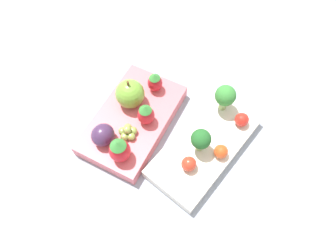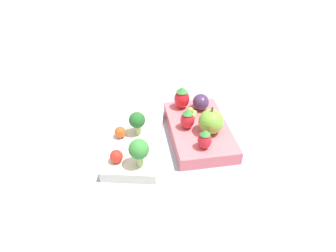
{
  "view_description": "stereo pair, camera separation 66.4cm",
  "coord_description": "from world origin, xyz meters",
  "px_view_note": "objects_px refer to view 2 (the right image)",
  "views": [
    {
      "loc": [
        0.19,
        0.12,
        0.46
      ],
      "look_at": [
        0.0,
        -0.0,
        0.04
      ],
      "focal_mm": 32.0,
      "sensor_mm": 36.0,
      "label": 1
    },
    {
      "loc": [
        -0.46,
        0.02,
        0.38
      ],
      "look_at": [
        0.0,
        -0.0,
        0.04
      ],
      "focal_mm": 32.0,
      "sensor_mm": 36.0,
      "label": 2
    }
  ],
  "objects_px": {
    "cherry_tomato_2": "(137,118)",
    "grape_cluster": "(190,113)",
    "cherry_tomato_1": "(116,156)",
    "bento_box_savoury": "(136,141)",
    "cherry_tomato_0": "(120,132)",
    "apple": "(211,122)",
    "broccoli_floret_1": "(137,121)",
    "strawberry_2": "(182,98)",
    "bento_box_fruit": "(199,130)",
    "strawberry_1": "(187,119)",
    "broccoli_floret_0": "(139,150)",
    "plum": "(201,102)",
    "strawberry_0": "(205,139)"
  },
  "relations": [
    {
      "from": "broccoli_floret_0",
      "to": "apple",
      "type": "height_order",
      "value": "apple"
    },
    {
      "from": "bento_box_fruit",
      "to": "cherry_tomato_1",
      "type": "xyz_separation_m",
      "value": [
        -0.09,
        0.16,
        0.02
      ]
    },
    {
      "from": "bento_box_savoury",
      "to": "cherry_tomato_2",
      "type": "xyz_separation_m",
      "value": [
        0.05,
        -0.0,
        0.02
      ]
    },
    {
      "from": "cherry_tomato_2",
      "to": "bento_box_savoury",
      "type": "bearing_deg",
      "value": 177.28
    },
    {
      "from": "strawberry_1",
      "to": "plum",
      "type": "bearing_deg",
      "value": -28.83
    },
    {
      "from": "strawberry_2",
      "to": "plum",
      "type": "height_order",
      "value": "strawberry_2"
    },
    {
      "from": "broccoli_floret_1",
      "to": "grape_cluster",
      "type": "distance_m",
      "value": 0.12
    },
    {
      "from": "strawberry_2",
      "to": "grape_cluster",
      "type": "xyz_separation_m",
      "value": [
        -0.04,
        -0.01,
        -0.02
      ]
    },
    {
      "from": "cherry_tomato_1",
      "to": "grape_cluster",
      "type": "relative_size",
      "value": 0.77
    },
    {
      "from": "bento_box_savoury",
      "to": "grape_cluster",
      "type": "height_order",
      "value": "grape_cluster"
    },
    {
      "from": "apple",
      "to": "strawberry_1",
      "type": "relative_size",
      "value": 1.33
    },
    {
      "from": "strawberry_0",
      "to": "bento_box_savoury",
      "type": "bearing_deg",
      "value": 71.15
    },
    {
      "from": "broccoli_floret_0",
      "to": "broccoli_floret_1",
      "type": "xyz_separation_m",
      "value": [
        0.09,
        0.01,
        -0.0
      ]
    },
    {
      "from": "broccoli_floret_0",
      "to": "strawberry_1",
      "type": "bearing_deg",
      "value": -44.01
    },
    {
      "from": "cherry_tomato_0",
      "to": "plum",
      "type": "relative_size",
      "value": 0.59
    },
    {
      "from": "cherry_tomato_2",
      "to": "plum",
      "type": "height_order",
      "value": "plum"
    },
    {
      "from": "cherry_tomato_1",
      "to": "cherry_tomato_2",
      "type": "bearing_deg",
      "value": -16.06
    },
    {
      "from": "cherry_tomato_1",
      "to": "cherry_tomato_0",
      "type": "bearing_deg",
      "value": -1.39
    },
    {
      "from": "cherry_tomato_0",
      "to": "apple",
      "type": "distance_m",
      "value": 0.17
    },
    {
      "from": "cherry_tomato_2",
      "to": "strawberry_0",
      "type": "distance_m",
      "value": 0.15
    },
    {
      "from": "grape_cluster",
      "to": "cherry_tomato_2",
      "type": "bearing_deg",
      "value": 93.92
    },
    {
      "from": "cherry_tomato_0",
      "to": "strawberry_2",
      "type": "relative_size",
      "value": 0.44
    },
    {
      "from": "broccoli_floret_1",
      "to": "strawberry_2",
      "type": "bearing_deg",
      "value": -49.45
    },
    {
      "from": "apple",
      "to": "strawberry_2",
      "type": "bearing_deg",
      "value": 27.72
    },
    {
      "from": "grape_cluster",
      "to": "bento_box_savoury",
      "type": "bearing_deg",
      "value": 116.47
    },
    {
      "from": "cherry_tomato_0",
      "to": "strawberry_1",
      "type": "distance_m",
      "value": 0.13
    },
    {
      "from": "bento_box_fruit",
      "to": "apple",
      "type": "relative_size",
      "value": 3.54
    },
    {
      "from": "broccoli_floret_1",
      "to": "strawberry_1",
      "type": "relative_size",
      "value": 1.12
    },
    {
      "from": "bento_box_savoury",
      "to": "cherry_tomato_2",
      "type": "bearing_deg",
      "value": -2.72
    },
    {
      "from": "bento_box_savoury",
      "to": "plum",
      "type": "bearing_deg",
      "value": -58.61
    },
    {
      "from": "broccoli_floret_0",
      "to": "broccoli_floret_1",
      "type": "distance_m",
      "value": 0.09
    },
    {
      "from": "cherry_tomato_1",
      "to": "broccoli_floret_1",
      "type": "bearing_deg",
      "value": -24.13
    },
    {
      "from": "strawberry_1",
      "to": "grape_cluster",
      "type": "bearing_deg",
      "value": -15.39
    },
    {
      "from": "cherry_tomato_0",
      "to": "strawberry_1",
      "type": "height_order",
      "value": "strawberry_1"
    },
    {
      "from": "grape_cluster",
      "to": "broccoli_floret_0",
      "type": "bearing_deg",
      "value": 142.34
    },
    {
      "from": "cherry_tomato_1",
      "to": "apple",
      "type": "height_order",
      "value": "apple"
    },
    {
      "from": "broccoli_floret_1",
      "to": "cherry_tomato_0",
      "type": "bearing_deg",
      "value": 105.46
    },
    {
      "from": "strawberry_0",
      "to": "plum",
      "type": "height_order",
      "value": "strawberry_0"
    },
    {
      "from": "cherry_tomato_2",
      "to": "strawberry_1",
      "type": "bearing_deg",
      "value": -106.6
    },
    {
      "from": "bento_box_fruit",
      "to": "broccoli_floret_1",
      "type": "xyz_separation_m",
      "value": [
        -0.01,
        0.12,
        0.04
      ]
    },
    {
      "from": "cherry_tomato_1",
      "to": "bento_box_savoury",
      "type": "bearing_deg",
      "value": -24.92
    },
    {
      "from": "cherry_tomato_0",
      "to": "cherry_tomato_2",
      "type": "xyz_separation_m",
      "value": [
        0.04,
        -0.03,
        0.0
      ]
    },
    {
      "from": "cherry_tomato_2",
      "to": "grape_cluster",
      "type": "xyz_separation_m",
      "value": [
        0.01,
        -0.11,
        0.0
      ]
    },
    {
      "from": "broccoli_floret_1",
      "to": "strawberry_1",
      "type": "xyz_separation_m",
      "value": [
        0.01,
        -0.1,
        -0.0
      ]
    },
    {
      "from": "bento_box_fruit",
      "to": "cherry_tomato_0",
      "type": "distance_m",
      "value": 0.16
    },
    {
      "from": "apple",
      "to": "grape_cluster",
      "type": "relative_size",
      "value": 1.89
    },
    {
      "from": "apple",
      "to": "grape_cluster",
      "type": "bearing_deg",
      "value": 31.64
    },
    {
      "from": "cherry_tomato_2",
      "to": "cherry_tomato_0",
      "type": "bearing_deg",
      "value": 145.34
    },
    {
      "from": "broccoli_floret_1",
      "to": "cherry_tomato_0",
      "type": "height_order",
      "value": "broccoli_floret_1"
    },
    {
      "from": "bento_box_savoury",
      "to": "cherry_tomato_0",
      "type": "distance_m",
      "value": 0.04
    }
  ]
}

